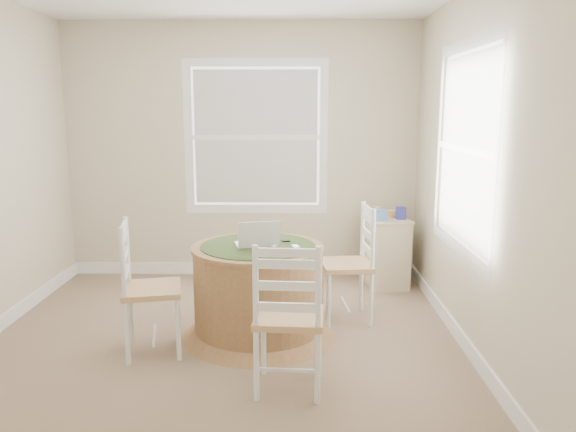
{
  "coord_description": "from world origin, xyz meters",
  "views": [
    {
      "loc": [
        0.55,
        -3.97,
        1.75
      ],
      "look_at": [
        0.49,
        0.45,
        0.89
      ],
      "focal_mm": 35.0,
      "sensor_mm": 36.0,
      "label": 1
    }
  ],
  "objects_px": {
    "round_table": "(258,287)",
    "corner_chest": "(386,251)",
    "chair_right": "(346,264)",
    "chair_near": "(289,317)",
    "chair_left": "(152,289)",
    "laptop": "(257,242)"
  },
  "relations": [
    {
      "from": "round_table",
      "to": "corner_chest",
      "type": "xyz_separation_m",
      "value": [
        1.19,
        1.29,
        -0.05
      ]
    },
    {
      "from": "chair_right",
      "to": "chair_near",
      "type": "bearing_deg",
      "value": -26.99
    },
    {
      "from": "round_table",
      "to": "chair_right",
      "type": "distance_m",
      "value": 0.79
    },
    {
      "from": "round_table",
      "to": "corner_chest",
      "type": "bearing_deg",
      "value": 32.78
    },
    {
      "from": "round_table",
      "to": "chair_left",
      "type": "relative_size",
      "value": 1.25
    },
    {
      "from": "chair_left",
      "to": "chair_right",
      "type": "xyz_separation_m",
      "value": [
        1.45,
        0.66,
        0.0
      ]
    },
    {
      "from": "laptop",
      "to": "corner_chest",
      "type": "bearing_deg",
      "value": -146.28
    },
    {
      "from": "chair_left",
      "to": "corner_chest",
      "type": "xyz_separation_m",
      "value": [
        1.93,
        1.59,
        -0.13
      ]
    },
    {
      "from": "chair_left",
      "to": "corner_chest",
      "type": "relative_size",
      "value": 1.39
    },
    {
      "from": "chair_near",
      "to": "laptop",
      "type": "height_order",
      "value": "chair_near"
    },
    {
      "from": "chair_near",
      "to": "corner_chest",
      "type": "height_order",
      "value": "chair_near"
    },
    {
      "from": "round_table",
      "to": "chair_near",
      "type": "bearing_deg",
      "value": -88.29
    },
    {
      "from": "corner_chest",
      "to": "chair_left",
      "type": "bearing_deg",
      "value": -148.38
    },
    {
      "from": "chair_left",
      "to": "corner_chest",
      "type": "bearing_deg",
      "value": -62.69
    },
    {
      "from": "round_table",
      "to": "chair_left",
      "type": "bearing_deg",
      "value": -171.97
    },
    {
      "from": "round_table",
      "to": "chair_right",
      "type": "relative_size",
      "value": 1.25
    },
    {
      "from": "chair_right",
      "to": "corner_chest",
      "type": "distance_m",
      "value": 1.06
    },
    {
      "from": "laptop",
      "to": "corner_chest",
      "type": "xyz_separation_m",
      "value": [
        1.19,
        1.29,
        -0.4
      ]
    },
    {
      "from": "chair_left",
      "to": "laptop",
      "type": "relative_size",
      "value": 2.58
    },
    {
      "from": "chair_left",
      "to": "chair_near",
      "type": "relative_size",
      "value": 1.0
    },
    {
      "from": "chair_left",
      "to": "corner_chest",
      "type": "distance_m",
      "value": 2.5
    },
    {
      "from": "round_table",
      "to": "laptop",
      "type": "xyz_separation_m",
      "value": [
        -0.0,
        -0.0,
        0.35
      ]
    }
  ]
}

